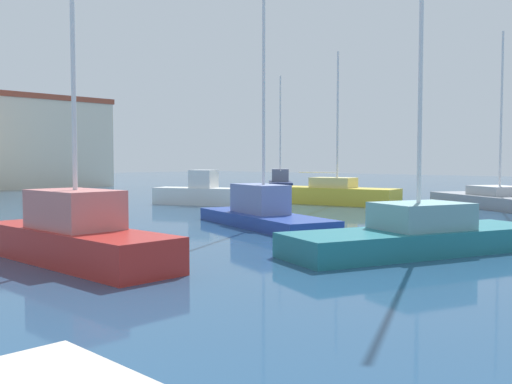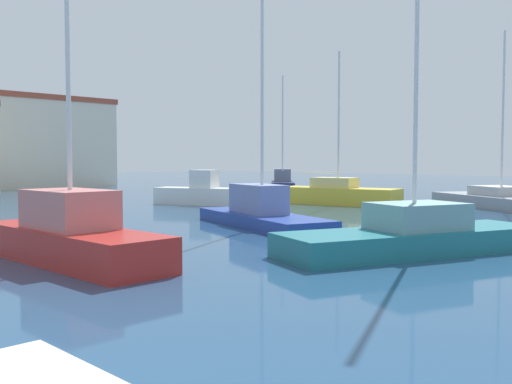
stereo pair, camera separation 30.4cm
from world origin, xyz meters
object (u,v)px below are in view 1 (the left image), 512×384
at_px(sailboat_blue_outer_mooring, 262,211).
at_px(sailboat_navy_distant_north, 280,184).
at_px(motorboat_white_far_right, 199,193).
at_px(sailboat_red_mid_harbor, 76,235).
at_px(sailboat_yellow_distant_east, 336,194).
at_px(sailboat_teal_inner_mooring, 419,233).
at_px(sailboat_grey_near_pier, 499,200).

bearing_deg(sailboat_blue_outer_mooring, sailboat_navy_distant_north, 39.99).
bearing_deg(motorboat_white_far_right, sailboat_red_mid_harbor, -139.47).
height_order(sailboat_yellow_distant_east, sailboat_teal_inner_mooring, sailboat_teal_inner_mooring).
bearing_deg(sailboat_red_mid_harbor, motorboat_white_far_right, 40.53).
bearing_deg(sailboat_red_mid_harbor, sailboat_yellow_distant_east, 18.57).
bearing_deg(sailboat_navy_distant_north, sailboat_teal_inner_mooring, -130.65).
height_order(sailboat_navy_distant_north, sailboat_grey_near_pier, sailboat_grey_near_pier).
xyz_separation_m(sailboat_red_mid_harbor, sailboat_yellow_distant_east, (20.71, 6.96, -0.09)).
relative_size(sailboat_red_mid_harbor, sailboat_blue_outer_mooring, 0.90).
xyz_separation_m(sailboat_yellow_distant_east, sailboat_grey_near_pier, (4.20, -7.96, -0.18)).
bearing_deg(sailboat_yellow_distant_east, sailboat_teal_inner_mooring, -136.40).
distance_m(sailboat_red_mid_harbor, sailboat_teal_inner_mooring, 9.40).
xyz_separation_m(sailboat_yellow_distant_east, sailboat_teal_inner_mooring, (-13.10, -12.48, -0.08)).
distance_m(sailboat_red_mid_harbor, sailboat_yellow_distant_east, 21.84).
bearing_deg(sailboat_teal_inner_mooring, sailboat_grey_near_pier, 14.64).
height_order(sailboat_blue_outer_mooring, motorboat_white_far_right, sailboat_blue_outer_mooring).
relative_size(sailboat_navy_distant_north, sailboat_blue_outer_mooring, 0.83).
distance_m(sailboat_navy_distant_north, motorboat_white_far_right, 12.91).
bearing_deg(sailboat_yellow_distant_east, sailboat_blue_outer_mooring, -157.63).
distance_m(sailboat_red_mid_harbor, sailboat_navy_distant_north, 32.00).
height_order(sailboat_red_mid_harbor, sailboat_yellow_distant_east, sailboat_red_mid_harbor).
xyz_separation_m(motorboat_white_far_right, sailboat_teal_inner_mooring, (-7.29, -18.25, -0.13)).
height_order(sailboat_yellow_distant_east, motorboat_white_far_right, sailboat_yellow_distant_east).
bearing_deg(sailboat_teal_inner_mooring, sailboat_blue_outer_mooring, 77.26).
bearing_deg(sailboat_yellow_distant_east, sailboat_navy_distant_north, 58.05).
bearing_deg(sailboat_red_mid_harbor, sailboat_teal_inner_mooring, -35.98).
bearing_deg(sailboat_yellow_distant_east, sailboat_grey_near_pier, -62.17).
xyz_separation_m(sailboat_blue_outer_mooring, sailboat_grey_near_pier, (15.54, -3.29, -0.14)).
distance_m(sailboat_navy_distant_north, sailboat_teal_inner_mooring, 29.83).
bearing_deg(sailboat_yellow_distant_east, sailboat_red_mid_harbor, -161.43).
xyz_separation_m(sailboat_navy_distant_north, sailboat_teal_inner_mooring, (-19.44, -22.63, -0.16)).
bearing_deg(sailboat_grey_near_pier, motorboat_white_far_right, 126.11).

